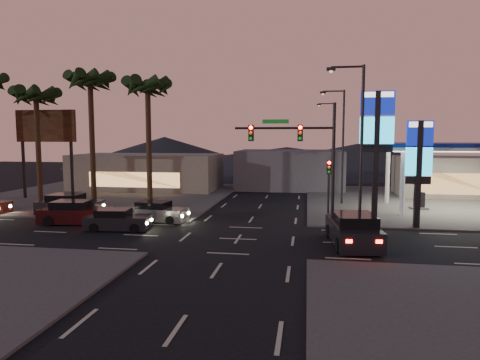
% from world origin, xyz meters
% --- Properties ---
extents(ground, '(140.00, 140.00, 0.00)m').
position_xyz_m(ground, '(0.00, 0.00, 0.00)').
color(ground, black).
rests_on(ground, ground).
extents(corner_lot_ne, '(24.00, 24.00, 0.12)m').
position_xyz_m(corner_lot_ne, '(16.00, 16.00, 0.06)').
color(corner_lot_ne, '#47443F').
rests_on(corner_lot_ne, ground).
extents(corner_lot_nw, '(24.00, 24.00, 0.12)m').
position_xyz_m(corner_lot_nw, '(-16.00, 16.00, 0.06)').
color(corner_lot_nw, '#47443F').
rests_on(corner_lot_nw, ground).
extents(gas_station, '(12.20, 8.20, 5.47)m').
position_xyz_m(gas_station, '(16.00, 12.00, 5.08)').
color(gas_station, silver).
rests_on(gas_station, ground).
extents(convenience_store, '(10.00, 6.00, 4.00)m').
position_xyz_m(convenience_store, '(18.00, 21.00, 2.00)').
color(convenience_store, '#726B5B').
rests_on(convenience_store, ground).
extents(pylon_sign_tall, '(2.20, 0.35, 9.00)m').
position_xyz_m(pylon_sign_tall, '(8.50, 5.50, 6.39)').
color(pylon_sign_tall, black).
rests_on(pylon_sign_tall, ground).
extents(pylon_sign_short, '(1.60, 0.35, 7.00)m').
position_xyz_m(pylon_sign_short, '(11.00, 4.50, 4.66)').
color(pylon_sign_short, black).
rests_on(pylon_sign_short, ground).
extents(traffic_signal_mast, '(6.10, 0.39, 8.00)m').
position_xyz_m(traffic_signal_mast, '(3.76, 1.99, 5.23)').
color(traffic_signal_mast, black).
rests_on(traffic_signal_mast, ground).
extents(pedestal_signal, '(0.32, 0.39, 4.30)m').
position_xyz_m(pedestal_signal, '(5.50, 6.98, 2.92)').
color(pedestal_signal, black).
rests_on(pedestal_signal, ground).
extents(streetlight_near, '(2.14, 0.25, 10.00)m').
position_xyz_m(streetlight_near, '(6.79, 1.00, 5.72)').
color(streetlight_near, black).
rests_on(streetlight_near, ground).
extents(streetlight_mid, '(2.14, 0.25, 10.00)m').
position_xyz_m(streetlight_mid, '(6.79, 14.00, 5.72)').
color(streetlight_mid, black).
rests_on(streetlight_mid, ground).
extents(streetlight_far, '(2.14, 0.25, 10.00)m').
position_xyz_m(streetlight_far, '(6.79, 28.00, 5.72)').
color(streetlight_far, black).
rests_on(streetlight_far, ground).
extents(palm_a, '(4.41, 4.41, 10.86)m').
position_xyz_m(palm_a, '(-9.00, 9.50, 9.43)').
color(palm_a, black).
rests_on(palm_a, ground).
extents(palm_b, '(4.41, 4.41, 11.46)m').
position_xyz_m(palm_b, '(-14.00, 9.50, 9.97)').
color(palm_b, black).
rests_on(palm_b, ground).
extents(palm_c, '(4.41, 4.41, 10.26)m').
position_xyz_m(palm_c, '(-19.00, 9.50, 8.88)').
color(palm_c, black).
rests_on(palm_c, ground).
extents(billboard, '(6.00, 0.30, 8.50)m').
position_xyz_m(billboard, '(-20.50, 13.00, 6.33)').
color(billboard, black).
rests_on(billboard, ground).
extents(building_far_west, '(16.00, 8.00, 4.00)m').
position_xyz_m(building_far_west, '(-14.00, 22.00, 2.00)').
color(building_far_west, '#726B5B').
rests_on(building_far_west, ground).
extents(building_far_mid, '(12.00, 9.00, 4.40)m').
position_xyz_m(building_far_mid, '(2.00, 26.00, 2.20)').
color(building_far_mid, '#4C4C51').
rests_on(building_far_mid, ground).
extents(hill_left, '(40.00, 40.00, 6.00)m').
position_xyz_m(hill_left, '(-25.00, 60.00, 3.00)').
color(hill_left, black).
rests_on(hill_left, ground).
extents(hill_right, '(50.00, 50.00, 5.00)m').
position_xyz_m(hill_right, '(15.00, 60.00, 2.50)').
color(hill_right, black).
rests_on(hill_right, ground).
extents(hill_center, '(60.00, 60.00, 4.00)m').
position_xyz_m(hill_center, '(0.00, 60.00, 2.00)').
color(hill_center, black).
rests_on(hill_center, ground).
extents(car_lane_a_front, '(4.28, 2.12, 1.35)m').
position_xyz_m(car_lane_a_front, '(-8.08, 1.24, 0.63)').
color(car_lane_a_front, black).
rests_on(car_lane_a_front, ground).
extents(car_lane_a_mid, '(5.04, 2.50, 1.59)m').
position_xyz_m(car_lane_a_mid, '(-11.81, 2.70, 0.74)').
color(car_lane_a_mid, black).
rests_on(car_lane_a_mid, ground).
extents(car_lane_b_front, '(4.51, 2.27, 1.42)m').
position_xyz_m(car_lane_b_front, '(-6.54, 4.32, 0.66)').
color(car_lane_b_front, '#565658').
rests_on(car_lane_b_front, ground).
extents(car_lane_b_mid, '(4.99, 2.22, 1.61)m').
position_xyz_m(car_lane_b_mid, '(-14.04, 5.68, 0.75)').
color(car_lane_b_mid, black).
rests_on(car_lane_b_mid, ground).
extents(suv_station, '(2.77, 5.57, 1.79)m').
position_xyz_m(suv_station, '(6.51, -0.40, 0.83)').
color(suv_station, black).
rests_on(suv_station, ground).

